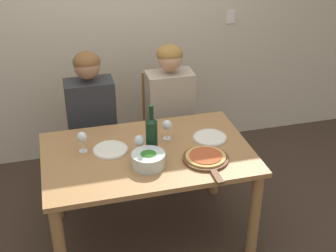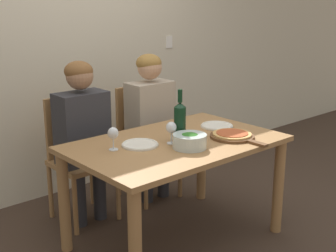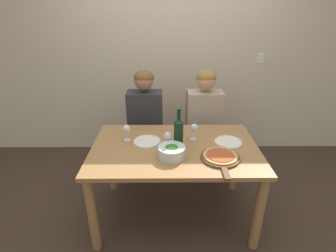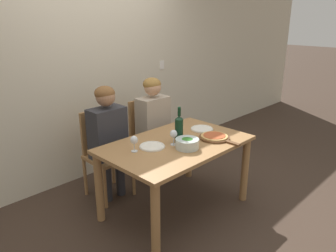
# 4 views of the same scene
# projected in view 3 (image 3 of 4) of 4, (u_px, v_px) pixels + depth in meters

# --- Properties ---
(ground_plane) EXTENTS (40.00, 40.00, 0.00)m
(ground_plane) POSITION_uv_depth(u_px,v_px,m) (174.00, 213.00, 2.57)
(ground_plane) COLOR #3D2D23
(back_wall) EXTENTS (10.00, 0.06, 2.70)m
(back_wall) POSITION_uv_depth(u_px,v_px,m) (172.00, 50.00, 3.23)
(back_wall) COLOR beige
(back_wall) RESTS_ON ground
(dining_table) EXTENTS (1.43, 0.91, 0.74)m
(dining_table) POSITION_uv_depth(u_px,v_px,m) (175.00, 158.00, 2.30)
(dining_table) COLOR #9E7042
(dining_table) RESTS_ON ground
(chair_left) EXTENTS (0.42, 0.42, 0.95)m
(chair_left) POSITION_uv_depth(u_px,v_px,m) (146.00, 130.00, 3.08)
(chair_left) COLOR #9E7042
(chair_left) RESTS_ON ground
(chair_right) EXTENTS (0.42, 0.42, 0.95)m
(chair_right) POSITION_uv_depth(u_px,v_px,m) (202.00, 130.00, 3.08)
(chair_right) COLOR #9E7042
(chair_right) RESTS_ON ground
(person_woman) EXTENTS (0.47, 0.51, 1.24)m
(person_woman) POSITION_uv_depth(u_px,v_px,m) (145.00, 115.00, 2.87)
(person_woman) COLOR #28282D
(person_woman) RESTS_ON ground
(person_man) EXTENTS (0.47, 0.51, 1.24)m
(person_man) POSITION_uv_depth(u_px,v_px,m) (204.00, 115.00, 2.88)
(person_man) COLOR #28282D
(person_man) RESTS_ON ground
(wine_bottle) EXTENTS (0.08, 0.08, 0.36)m
(wine_bottle) POSITION_uv_depth(u_px,v_px,m) (179.00, 132.00, 2.19)
(wine_bottle) COLOR black
(wine_bottle) RESTS_ON dining_table
(broccoli_bowl) EXTENTS (0.22, 0.22, 0.10)m
(broccoli_bowl) POSITION_uv_depth(u_px,v_px,m) (172.00, 152.00, 2.08)
(broccoli_bowl) COLOR silver
(broccoli_bowl) RESTS_ON dining_table
(dinner_plate_left) EXTENTS (0.24, 0.24, 0.02)m
(dinner_plate_left) POSITION_uv_depth(u_px,v_px,m) (147.00, 141.00, 2.32)
(dinner_plate_left) COLOR silver
(dinner_plate_left) RESTS_ON dining_table
(dinner_plate_right) EXTENTS (0.24, 0.24, 0.02)m
(dinner_plate_right) POSITION_uv_depth(u_px,v_px,m) (228.00, 142.00, 2.31)
(dinner_plate_right) COLOR silver
(dinner_plate_right) RESTS_ON dining_table
(pizza_on_board) EXTENTS (0.31, 0.45, 0.04)m
(pizza_on_board) POSITION_uv_depth(u_px,v_px,m) (220.00, 157.00, 2.07)
(pizza_on_board) COLOR brown
(pizza_on_board) RESTS_ON dining_table
(wine_glass_left) EXTENTS (0.07, 0.07, 0.15)m
(wine_glass_left) POSITION_uv_depth(u_px,v_px,m) (126.00, 130.00, 2.32)
(wine_glass_left) COLOR silver
(wine_glass_left) RESTS_ON dining_table
(wine_glass_right) EXTENTS (0.07, 0.07, 0.15)m
(wine_glass_right) POSITION_uv_depth(u_px,v_px,m) (194.00, 129.00, 2.34)
(wine_glass_right) COLOR silver
(wine_glass_right) RESTS_ON dining_table
(wine_glass_centre) EXTENTS (0.07, 0.07, 0.15)m
(wine_glass_centre) POSITION_uv_depth(u_px,v_px,m) (168.00, 137.00, 2.19)
(wine_glass_centre) COLOR silver
(wine_glass_centre) RESTS_ON dining_table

